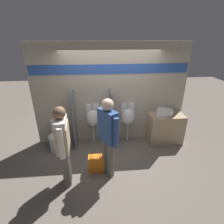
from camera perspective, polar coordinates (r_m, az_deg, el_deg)
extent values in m
plane|color=#70665B|center=(4.78, 0.19, -12.41)|extent=(16.00, 16.00, 0.00)
cube|color=#B2A893|center=(4.68, -0.48, 5.51)|extent=(4.07, 0.06, 2.70)
cube|color=#2D56AD|center=(4.47, -0.48, 13.82)|extent=(3.99, 0.01, 0.24)
cube|color=tan|center=(5.15, 16.97, -5.11)|extent=(0.93, 0.51, 0.84)
cylinder|color=white|center=(4.96, 16.89, 0.01)|extent=(0.43, 0.43, 0.13)
cylinder|color=silver|center=(5.04, 16.47, 2.09)|extent=(0.03, 0.03, 0.14)
cube|color=#B7B7BC|center=(4.78, 14.90, -1.47)|extent=(0.07, 0.14, 0.01)
cube|color=slate|center=(4.68, -12.14, -2.72)|extent=(0.03, 0.47, 1.55)
cube|color=slate|center=(4.66, -0.32, -2.29)|extent=(0.03, 0.47, 1.55)
cylinder|color=silver|center=(4.97, -5.98, -7.09)|extent=(0.04, 0.04, 0.56)
ellipsoid|color=white|center=(4.74, -6.23, -2.02)|extent=(0.37, 0.25, 0.46)
cube|color=white|center=(4.82, -6.26, -0.64)|extent=(0.35, 0.02, 0.58)
cylinder|color=silver|center=(4.68, -6.40, 1.97)|extent=(0.06, 0.06, 0.16)
cylinder|color=silver|center=(5.04, 5.08, -6.58)|extent=(0.04, 0.04, 0.56)
ellipsoid|color=white|center=(4.81, 5.29, -1.56)|extent=(0.37, 0.25, 0.46)
cube|color=white|center=(4.89, 5.07, -0.20)|extent=(0.35, 0.02, 0.58)
cylinder|color=silver|center=(4.75, 5.26, 2.37)|extent=(0.06, 0.06, 0.16)
cylinder|color=white|center=(4.92, -17.36, -9.60)|extent=(0.41, 0.41, 0.40)
torus|color=white|center=(4.81, -17.68, -7.47)|extent=(0.42, 0.42, 0.04)
cube|color=white|center=(4.98, -17.28, -4.05)|extent=(0.33, 0.16, 0.36)
cylinder|color=silver|center=(4.85, -17.70, -1.45)|extent=(0.06, 0.06, 0.14)
cylinder|color=#666056|center=(3.73, -14.73, -17.58)|extent=(0.16, 0.16, 0.83)
cylinder|color=#666056|center=(3.85, -14.52, -15.96)|extent=(0.16, 0.16, 0.83)
cube|color=silver|center=(3.36, -15.94, -7.09)|extent=(0.22, 0.44, 0.66)
cube|color=#C6B289|center=(3.39, -15.84, -7.85)|extent=(0.24, 0.47, 0.53)
cylinder|color=silver|center=(3.17, -16.33, -9.90)|extent=(0.10, 0.10, 0.60)
cylinder|color=silver|center=(3.59, -15.49, -5.51)|extent=(0.10, 0.10, 0.60)
sphere|color=brown|center=(3.16, -16.84, -0.24)|extent=(0.22, 0.22, 0.22)
cylinder|color=#666056|center=(3.82, -0.49, -15.21)|extent=(0.16, 0.16, 0.85)
cylinder|color=#666056|center=(3.92, -2.02, -13.96)|extent=(0.16, 0.16, 0.85)
cube|color=#2D4C84|center=(3.44, -1.39, -4.59)|extent=(0.40, 0.48, 0.68)
cylinder|color=#2D4C84|center=(3.28, 1.26, -6.81)|extent=(0.11, 0.11, 0.62)
cylinder|color=#2D4C84|center=(3.64, -3.75, -3.52)|extent=(0.11, 0.11, 0.62)
sphere|color=beige|center=(3.25, -1.46, 2.44)|extent=(0.23, 0.23, 0.23)
cube|color=orange|center=(4.09, -5.19, -16.41)|extent=(0.34, 0.19, 0.39)
torus|color=#4C4742|center=(3.94, -5.33, -13.79)|extent=(0.22, 0.01, 0.22)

